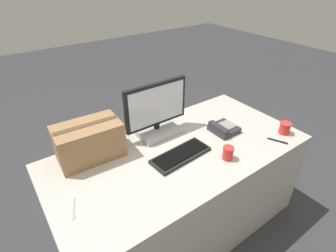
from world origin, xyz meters
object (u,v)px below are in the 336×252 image
paper_cup_right (285,128)px  spoon (73,212)px  paper_cup_left (228,153)px  pen_marker (277,141)px  desk_phone (223,128)px  cardboard_box (89,141)px  keyboard (181,155)px  monitor (156,115)px

paper_cup_right → spoon: 1.56m
paper_cup_left → paper_cup_right: (0.57, -0.04, -0.00)m
paper_cup_right → pen_marker: paper_cup_right is taller
desk_phone → cardboard_box: 0.98m
cardboard_box → paper_cup_right: bearing=-24.5°
keyboard → pen_marker: 0.73m
desk_phone → paper_cup_right: 0.46m
keyboard → spoon: size_ratio=2.85×
monitor → keyboard: monitor is taller
keyboard → paper_cup_left: bearing=-43.9°
desk_phone → paper_cup_left: paper_cup_left is taller
paper_cup_right → spoon: size_ratio=0.59×
pen_marker → keyboard: bearing=-137.5°
monitor → cardboard_box: monitor is taller
paper_cup_right → keyboard: bearing=163.8°
desk_phone → spoon: 1.19m
desk_phone → paper_cup_left: size_ratio=2.08×
desk_phone → keyboard: bearing=-172.8°
keyboard → desk_phone: (0.45, 0.05, 0.01)m
paper_cup_right → pen_marker: 0.14m
pen_marker → paper_cup_right: bearing=81.1°
paper_cup_left → spoon: size_ratio=0.61×
monitor → spoon: (-0.77, -0.37, -0.16)m
monitor → paper_cup_left: 0.58m
desk_phone → paper_cup_left: bearing=-130.3°
monitor → paper_cup_left: (0.21, -0.53, -0.11)m
paper_cup_left → spoon: (-0.97, 0.16, -0.04)m
keyboard → spoon: keyboard is taller
monitor → pen_marker: bearing=-43.1°
keyboard → pen_marker: keyboard is taller
paper_cup_left → paper_cup_right: bearing=-3.8°
monitor → desk_phone: bearing=-33.5°
spoon → cardboard_box: (0.26, 0.39, 0.12)m
spoon → cardboard_box: size_ratio=0.35×
keyboard → cardboard_box: size_ratio=1.00×
paper_cup_left → pen_marker: bearing=-9.9°
keyboard → paper_cup_right: paper_cup_right is taller
paper_cup_left → desk_phone: bearing=48.9°
paper_cup_right → cardboard_box: cardboard_box is taller
paper_cup_left → spoon: paper_cup_left is taller
monitor → paper_cup_right: monitor is taller
desk_phone → pen_marker: 0.39m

